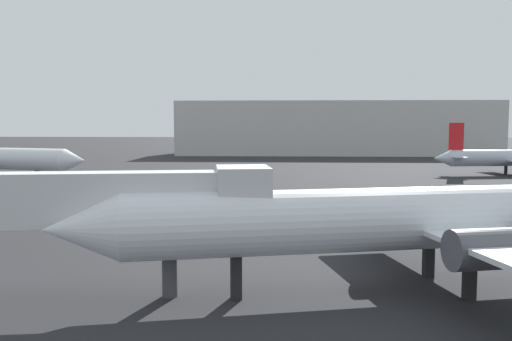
% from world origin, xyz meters
% --- Properties ---
extents(airplane_at_gate, '(34.50, 22.43, 11.61)m').
position_xyz_m(airplane_at_gate, '(10.91, 16.13, 3.48)').
color(airplane_at_gate, silver).
rests_on(airplane_at_gate, ground_plane).
extents(jet_bridge, '(18.33, 5.03, 6.00)m').
position_xyz_m(jet_bridge, '(-4.90, 13.58, 4.48)').
color(jet_bridge, silver).
rests_on(jet_bridge, ground_plane).
extents(terminal_building, '(78.83, 18.80, 13.35)m').
position_xyz_m(terminal_building, '(16.55, 130.26, 6.67)').
color(terminal_building, '#B7B7B2').
rests_on(terminal_building, ground_plane).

